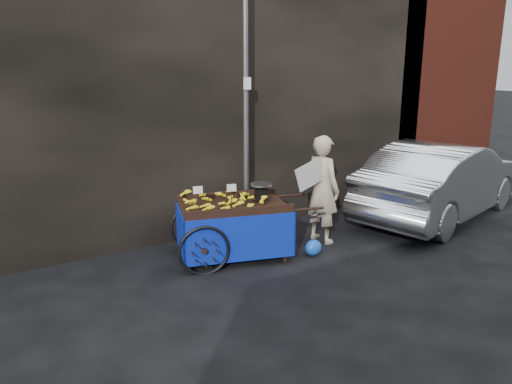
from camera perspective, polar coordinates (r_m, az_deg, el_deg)
ground at (r=6.95m, az=2.25°, el=-8.38°), size 80.00×80.00×0.00m
building_wall at (r=8.83m, az=-5.07°, el=13.26°), size 13.50×2.00×5.00m
street_pole at (r=7.68m, az=-1.18°, el=9.38°), size 0.12×0.10×4.00m
banana_cart at (r=7.02m, az=-2.97°, el=-2.13°), size 2.24×1.46×1.12m
vendor at (r=7.67m, az=7.58°, el=0.34°), size 0.85×0.67×1.66m
plastic_bag at (r=7.29m, az=6.58°, el=-6.33°), size 0.26×0.21×0.23m
parked_car at (r=9.49m, az=20.54°, el=1.33°), size 4.31×2.38×1.35m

